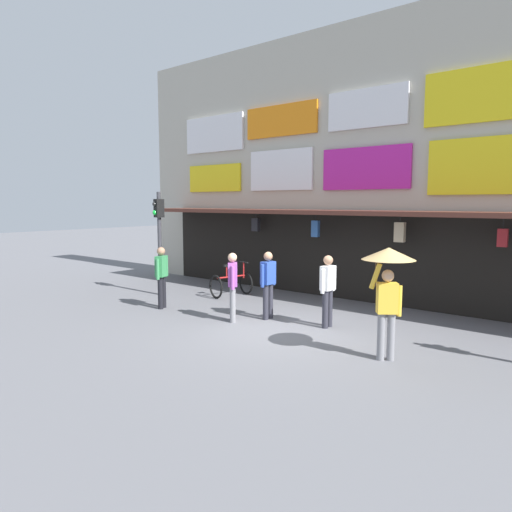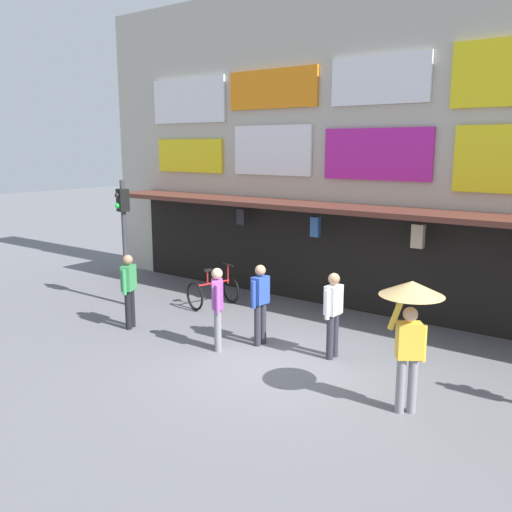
% 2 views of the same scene
% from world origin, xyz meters
% --- Properties ---
extents(ground_plane, '(80.00, 80.00, 0.00)m').
position_xyz_m(ground_plane, '(0.00, 0.00, 0.00)').
color(ground_plane, slate).
extents(shopfront, '(18.00, 2.60, 8.00)m').
position_xyz_m(shopfront, '(0.00, 4.57, 3.96)').
color(shopfront, '#B2AD9E').
rests_on(shopfront, ground).
extents(traffic_light_near, '(0.34, 0.35, 3.20)m').
position_xyz_m(traffic_light_near, '(-5.36, 0.91, 2.14)').
color(traffic_light_near, '#38383D').
rests_on(traffic_light_near, ground).
extents(bicycle_parked, '(0.99, 1.31, 1.05)m').
position_xyz_m(bicycle_parked, '(-3.47, 2.13, 0.39)').
color(bicycle_parked, black).
rests_on(bicycle_parked, ground).
extents(pedestrian_in_red, '(0.23, 0.53, 1.68)m').
position_xyz_m(pedestrian_in_red, '(-0.89, 0.61, 0.95)').
color(pedestrian_in_red, '#2D2D38').
rests_on(pedestrian_in_red, ground).
extents(pedestrian_with_umbrella, '(0.96, 0.96, 2.08)m').
position_xyz_m(pedestrian_with_umbrella, '(2.64, -0.44, 1.64)').
color(pedestrian_with_umbrella, gray).
rests_on(pedestrian_with_umbrella, ground).
extents(pedestrian_in_green, '(0.41, 0.41, 1.68)m').
position_xyz_m(pedestrian_in_green, '(-1.40, -0.13, 0.95)').
color(pedestrian_in_green, gray).
rests_on(pedestrian_in_green, ground).
extents(pedestrian_in_blue, '(0.35, 0.49, 1.68)m').
position_xyz_m(pedestrian_in_blue, '(-3.86, -0.27, 0.95)').
color(pedestrian_in_blue, black).
rests_on(pedestrian_in_blue, ground).
extents(pedestrian_in_purple, '(0.23, 0.53, 1.68)m').
position_xyz_m(pedestrian_in_purple, '(0.65, 0.86, 0.95)').
color(pedestrian_in_purple, '#2D2D38').
rests_on(pedestrian_in_purple, ground).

